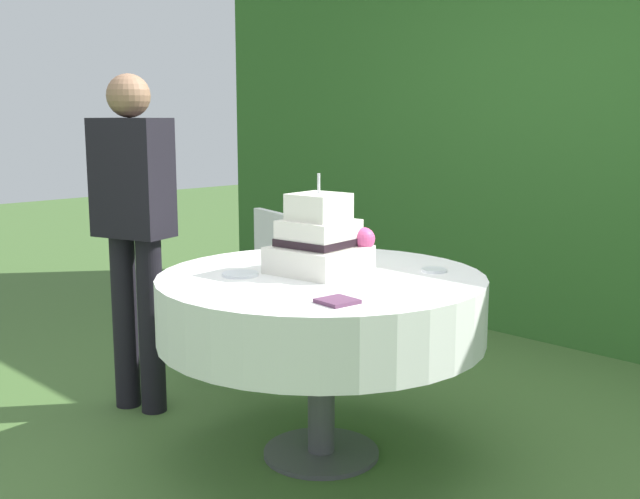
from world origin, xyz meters
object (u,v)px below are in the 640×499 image
wedding_cake (320,241)px  serving_plate_near (434,270)px  standing_person (134,220)px  serving_plate_far (240,274)px  cake_table (321,307)px  garden_chair (257,276)px  napkin_stack (337,301)px

wedding_cake → serving_plate_near: 0.49m
serving_plate_near → standing_person: standing_person is taller
serving_plate_far → standing_person: size_ratio=0.09×
serving_plate_near → serving_plate_far: same height
cake_table → garden_chair: garden_chair is taller
napkin_stack → standing_person: (-1.37, 0.03, 0.15)m
standing_person → serving_plate_far: bearing=1.3°
serving_plate_near → standing_person: bearing=-153.3°
cake_table → standing_person: standing_person is taller
wedding_cake → standing_person: size_ratio=0.25×
serving_plate_far → serving_plate_near: bearing=51.3°
cake_table → serving_plate_far: 0.35m
garden_chair → wedding_cake: bearing=-25.9°
wedding_cake → garden_chair: 1.15m
cake_table → wedding_cake: bearing=139.7°
garden_chair → napkin_stack: bearing=-29.9°
serving_plate_far → garden_chair: size_ratio=0.17×
serving_plate_far → napkin_stack: (0.60, -0.05, 0.00)m
serving_plate_near → napkin_stack: size_ratio=0.88×
garden_chair → cake_table: bearing=-26.6°
napkin_stack → serving_plate_far: bearing=175.1°
napkin_stack → cake_table: bearing=142.1°
serving_plate_near → wedding_cake: bearing=-133.0°
cake_table → napkin_stack: (0.37, -0.29, 0.14)m
cake_table → napkin_stack: 0.49m
wedding_cake → standing_person: standing_person is taller
serving_plate_far → cake_table: bearing=47.4°
serving_plate_far → napkin_stack: size_ratio=1.22×
napkin_stack → garden_chair: size_ratio=0.14×
cake_table → garden_chair: (-1.02, 0.51, -0.10)m
wedding_cake → serving_plate_far: 0.35m
garden_chair → serving_plate_near: bearing=-5.7°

